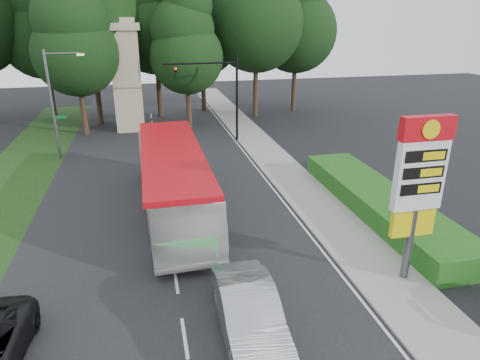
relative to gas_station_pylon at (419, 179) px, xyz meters
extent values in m
plane|color=black|center=(-9.20, -1.99, -4.45)|extent=(120.00, 120.00, 0.00)
cube|color=black|center=(-9.20, 10.01, -4.44)|extent=(14.00, 80.00, 0.02)
cube|color=gray|center=(-0.70, 10.01, -4.39)|extent=(3.00, 80.00, 0.12)
cube|color=#193814|center=(-18.70, 16.01, -4.44)|extent=(5.00, 50.00, 0.02)
cube|color=#185316|center=(2.30, 6.01, -3.85)|extent=(3.00, 14.00, 1.20)
cylinder|color=#59595E|center=(0.00, 0.01, -2.85)|extent=(0.32, 0.32, 3.20)
cube|color=yellow|center=(0.00, 0.01, -1.85)|extent=(1.80, 0.25, 1.10)
cube|color=silver|center=(0.00, 0.01, 0.15)|extent=(2.00, 0.35, 2.80)
cube|color=#B50912|center=(0.00, 0.01, 1.95)|extent=(2.10, 0.40, 0.90)
cylinder|color=yellow|center=(0.00, -0.21, 1.95)|extent=(0.70, 0.05, 0.70)
cube|color=black|center=(0.00, -0.18, 0.95)|extent=(1.70, 0.04, 0.45)
cube|color=black|center=(0.00, -0.18, 0.30)|extent=(1.70, 0.04, 0.45)
cube|color=black|center=(0.00, -0.18, -0.35)|extent=(1.70, 0.04, 0.45)
cylinder|color=black|center=(-2.20, 22.01, -0.85)|extent=(0.20, 0.20, 7.20)
cylinder|color=black|center=(-5.20, 22.01, 2.15)|extent=(6.00, 0.14, 0.14)
imported|color=black|center=(-7.20, 22.01, 1.90)|extent=(0.18, 0.22, 1.10)
sphere|color=#FF0C05|center=(-7.20, 21.86, 1.80)|extent=(0.18, 0.18, 0.18)
cylinder|color=#59595E|center=(-16.40, 20.01, -0.45)|extent=(0.20, 0.20, 8.00)
cylinder|color=#59595E|center=(-15.20, 20.01, 3.25)|extent=(2.40, 0.12, 0.12)
cube|color=#FFE599|center=(-14.00, 20.01, 3.15)|extent=(0.50, 0.22, 0.14)
cube|color=#0C591E|center=(-15.95, 20.01, -1.25)|extent=(0.85, 0.04, 0.22)
cube|color=#0C591E|center=(-16.40, 20.46, -1.55)|extent=(0.04, 0.85, 0.22)
cube|color=tan|center=(-11.20, 28.01, 0.05)|extent=(2.50, 2.50, 9.00)
cube|color=tan|center=(-11.20, 28.01, 4.85)|extent=(3.00, 3.00, 0.60)
cube|color=tan|center=(-11.20, 28.01, 5.35)|extent=(2.20, 2.20, 0.50)
cylinder|color=#2D2116|center=(-19.20, 35.01, -1.75)|extent=(0.50, 0.50, 5.40)
sphere|color=black|center=(-19.20, 35.01, 3.80)|extent=(8.40, 8.40, 8.40)
sphere|color=black|center=(-19.20, 35.01, 6.80)|extent=(7.20, 7.20, 7.20)
cylinder|color=#2D2116|center=(-14.20, 31.01, -1.21)|extent=(0.50, 0.50, 6.48)
sphere|color=black|center=(-14.20, 31.01, 5.45)|extent=(10.08, 10.08, 10.08)
cylinder|color=#2D2116|center=(-8.20, 33.01, -1.48)|extent=(0.50, 0.50, 5.94)
sphere|color=black|center=(-8.20, 33.01, 4.63)|extent=(9.24, 9.24, 9.24)
cylinder|color=#2D2116|center=(-3.20, 35.01, -1.84)|extent=(0.50, 0.50, 5.22)
sphere|color=black|center=(-3.20, 35.01, 3.53)|extent=(8.12, 8.12, 8.12)
sphere|color=black|center=(-3.20, 35.01, 6.43)|extent=(6.96, 6.96, 6.96)
cylinder|color=#2D2116|center=(1.80, 31.01, -1.39)|extent=(0.50, 0.50, 6.12)
sphere|color=black|center=(1.80, 31.01, 4.90)|extent=(9.52, 9.52, 9.52)
cylinder|color=#2D2116|center=(6.80, 33.01, -1.66)|extent=(0.50, 0.50, 5.58)
sphere|color=black|center=(6.80, 33.01, 4.08)|extent=(8.68, 8.68, 8.68)
sphere|color=black|center=(6.80, 33.01, 7.18)|extent=(7.44, 7.44, 7.44)
cylinder|color=#2D2116|center=(-15.20, 27.01, -2.11)|extent=(0.50, 0.50, 4.68)
sphere|color=black|center=(-15.20, 27.01, 2.70)|extent=(7.28, 7.28, 7.28)
sphere|color=black|center=(-15.20, 27.01, 5.30)|extent=(6.24, 6.24, 6.24)
cylinder|color=#2D2116|center=(-5.70, 27.51, -2.29)|extent=(0.50, 0.50, 4.32)
sphere|color=black|center=(-5.70, 27.51, 2.15)|extent=(6.72, 6.72, 6.72)
sphere|color=black|center=(-5.70, 27.51, 4.55)|extent=(5.76, 5.76, 5.76)
sphere|color=black|center=(-5.70, 27.51, 6.59)|extent=(4.32, 4.32, 4.32)
imported|color=silver|center=(-8.70, 8.38, -2.63)|extent=(3.46, 13.13, 3.63)
imported|color=#929399|center=(-7.04, -1.82, -3.56)|extent=(2.01, 5.46, 1.79)
camera|label=1|loc=(-9.94, -13.16, 5.74)|focal=32.00mm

